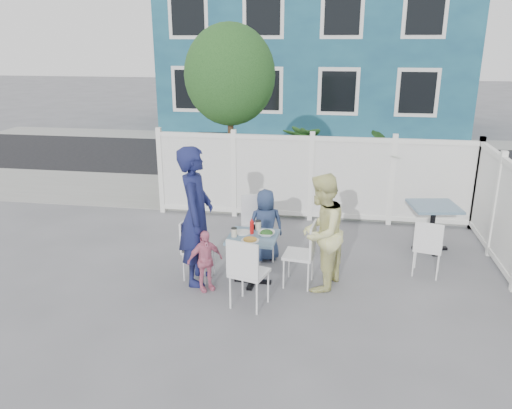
% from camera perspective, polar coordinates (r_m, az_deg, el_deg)
% --- Properties ---
extents(ground, '(80.00, 80.00, 0.00)m').
position_cam_1_polar(ground, '(7.32, 4.20, -8.02)').
color(ground, slate).
extents(near_sidewalk, '(24.00, 2.60, 0.01)m').
position_cam_1_polar(near_sidewalk, '(10.85, 6.06, 0.79)').
color(near_sidewalk, gray).
rests_on(near_sidewalk, ground).
extents(street, '(24.00, 5.00, 0.01)m').
position_cam_1_polar(street, '(14.42, 6.98, 5.11)').
color(street, black).
rests_on(street, ground).
extents(far_sidewalk, '(24.00, 1.60, 0.01)m').
position_cam_1_polar(far_sidewalk, '(17.46, 7.46, 7.36)').
color(far_sidewalk, gray).
rests_on(far_sidewalk, ground).
extents(building, '(11.00, 6.00, 6.00)m').
position_cam_1_polar(building, '(20.57, 6.74, 17.40)').
color(building, navy).
rests_on(building, ground).
extents(fence_back, '(5.86, 0.08, 1.60)m').
position_cam_1_polar(fence_back, '(9.29, 6.30, 2.81)').
color(fence_back, white).
rests_on(fence_back, ground).
extents(fence_right, '(0.08, 3.66, 1.60)m').
position_cam_1_polar(fence_right, '(7.94, 26.86, -1.76)').
color(fence_right, white).
rests_on(fence_right, ground).
extents(tree, '(1.80, 1.62, 3.59)m').
position_cam_1_polar(tree, '(10.10, -3.01, 14.54)').
color(tree, '#382316').
rests_on(tree, ground).
extents(utility_cabinet, '(0.71, 0.54, 1.23)m').
position_cam_1_polar(utility_cabinet, '(11.20, -4.91, 4.61)').
color(utility_cabinet, gold).
rests_on(utility_cabinet, ground).
extents(potted_shrub_a, '(1.14, 1.14, 1.70)m').
position_cam_1_polar(potted_shrub_a, '(9.95, 5.78, 4.26)').
color(potted_shrub_a, '#193C18').
rests_on(potted_shrub_a, ground).
extents(potted_shrub_b, '(1.38, 1.56, 1.61)m').
position_cam_1_polar(potted_shrub_b, '(9.93, 16.35, 3.32)').
color(potted_shrub_b, '#193C18').
rests_on(potted_shrub_b, ground).
extents(main_table, '(0.68, 0.68, 0.70)m').
position_cam_1_polar(main_table, '(6.87, -0.37, -4.83)').
color(main_table, slate).
rests_on(main_table, ground).
extents(spare_table, '(0.83, 0.83, 0.76)m').
position_cam_1_polar(spare_table, '(8.42, 19.60, -1.17)').
color(spare_table, slate).
rests_on(spare_table, ground).
extents(chair_left, '(0.44, 0.45, 0.87)m').
position_cam_1_polar(chair_left, '(7.10, -7.15, -4.53)').
color(chair_left, white).
rests_on(chair_left, ground).
extents(chair_right, '(0.45, 0.46, 0.92)m').
position_cam_1_polar(chair_right, '(6.83, 5.58, -5.13)').
color(chair_right, white).
rests_on(chair_right, ground).
extents(chair_back, '(0.58, 0.57, 0.99)m').
position_cam_1_polar(chair_back, '(7.67, 0.11, -2.04)').
color(chair_back, white).
rests_on(chair_back, ground).
extents(chair_near, '(0.52, 0.51, 0.94)m').
position_cam_1_polar(chair_near, '(6.21, -1.10, -7.35)').
color(chair_near, white).
rests_on(chair_near, ground).
extents(chair_spare, '(0.46, 0.45, 0.84)m').
position_cam_1_polar(chair_spare, '(7.47, 19.05, -4.34)').
color(chair_spare, white).
rests_on(chair_spare, ground).
extents(man, '(0.54, 0.75, 1.93)m').
position_cam_1_polar(man, '(6.82, -6.87, -1.32)').
color(man, '#171C4C').
rests_on(man, ground).
extents(woman, '(0.82, 0.93, 1.60)m').
position_cam_1_polar(woman, '(6.70, 7.45, -3.20)').
color(woman, '#D7D441').
rests_on(woman, ground).
extents(boy, '(0.63, 0.52, 1.12)m').
position_cam_1_polar(boy, '(7.60, 1.10, -2.37)').
color(boy, navy).
rests_on(boy, ground).
extents(toddler, '(0.52, 0.47, 0.86)m').
position_cam_1_polar(toddler, '(6.75, -5.86, -6.40)').
color(toddler, pink).
rests_on(toddler, ground).
extents(plate_main, '(0.24, 0.24, 0.02)m').
position_cam_1_polar(plate_main, '(6.64, -0.68, -4.13)').
color(plate_main, white).
rests_on(plate_main, main_table).
extents(plate_side, '(0.22, 0.22, 0.02)m').
position_cam_1_polar(plate_side, '(6.92, -1.52, -3.19)').
color(plate_side, white).
rests_on(plate_side, main_table).
extents(salad_bowl, '(0.23, 0.23, 0.06)m').
position_cam_1_polar(salad_bowl, '(6.81, 1.20, -3.37)').
color(salad_bowl, white).
rests_on(salad_bowl, main_table).
extents(coffee_cup_a, '(0.08, 0.08, 0.12)m').
position_cam_1_polar(coffee_cup_a, '(6.77, -2.52, -3.23)').
color(coffee_cup_a, beige).
rests_on(coffee_cup_a, main_table).
extents(coffee_cup_b, '(0.08, 0.08, 0.13)m').
position_cam_1_polar(coffee_cup_b, '(7.01, 0.24, -2.41)').
color(coffee_cup_b, beige).
rests_on(coffee_cup_b, main_table).
extents(ketchup_bottle, '(0.06, 0.06, 0.18)m').
position_cam_1_polar(ketchup_bottle, '(6.86, -0.49, -2.65)').
color(ketchup_bottle, red).
rests_on(ketchup_bottle, main_table).
extents(salt_shaker, '(0.03, 0.03, 0.07)m').
position_cam_1_polar(salt_shaker, '(7.04, -0.45, -2.54)').
color(salt_shaker, white).
rests_on(salt_shaker, main_table).
extents(pepper_shaker, '(0.03, 0.03, 0.07)m').
position_cam_1_polar(pepper_shaker, '(7.03, -0.20, -2.58)').
color(pepper_shaker, black).
rests_on(pepper_shaker, main_table).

